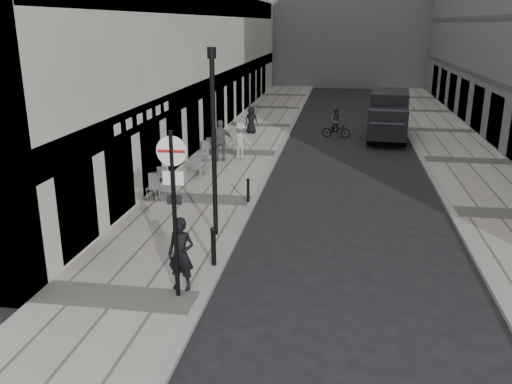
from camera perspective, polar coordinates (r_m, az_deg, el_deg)
ground at (r=10.79m, az=-9.77°, el=-18.90°), size 120.00×120.00×0.00m
sidewalk at (r=27.39m, az=-1.90°, el=4.12°), size 4.00×60.00×0.12m
far_sidewalk at (r=27.58m, az=21.20°, el=3.02°), size 4.00×60.00×0.12m
walking_man at (r=13.20m, az=-7.89°, el=-6.51°), size 0.72×0.52×1.82m
sign_post at (r=12.32m, az=-8.67°, el=-0.16°), size 0.68×0.10×3.99m
lamppost at (r=15.90m, az=-4.49°, el=6.03°), size 0.25×0.25×5.58m
bollard_near at (r=14.54m, az=-4.50°, el=-5.85°), size 0.13×0.13×1.00m
bollard_far at (r=19.59m, az=-0.84°, el=0.12°), size 0.11×0.11×0.82m
panel_van at (r=31.80m, az=13.81°, el=8.08°), size 2.55×5.72×2.62m
cyclist at (r=31.68m, az=8.45°, el=6.90°), size 1.65×0.64×1.75m
pedestrian_a at (r=25.36m, az=-3.73°, el=5.40°), size 1.22×0.74×1.95m
pedestrian_b at (r=25.71m, az=-1.66°, el=5.40°), size 1.16×0.69×1.77m
pedestrian_c at (r=31.96m, az=-0.49°, el=7.58°), size 0.82×0.60×1.56m
cafe_table_near at (r=20.62m, az=-10.22°, el=0.97°), size 0.76×1.72×0.98m
cafe_table_mid at (r=26.71m, az=-5.12°, el=4.74°), size 0.63×1.41×0.80m
cafe_table_far at (r=23.23m, az=-5.91°, el=2.94°), size 0.71×1.61×0.92m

